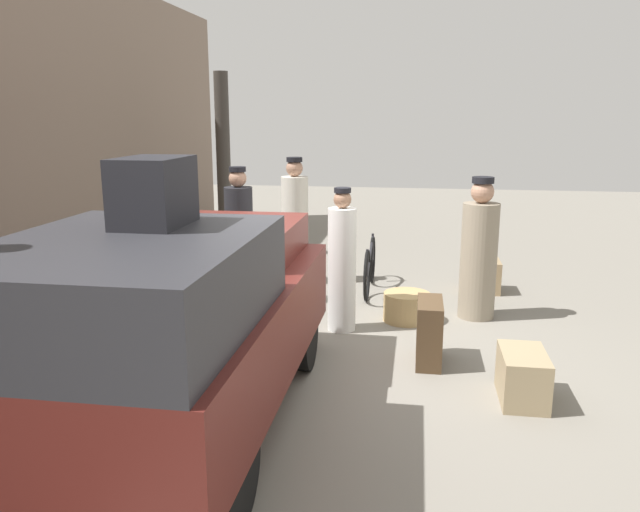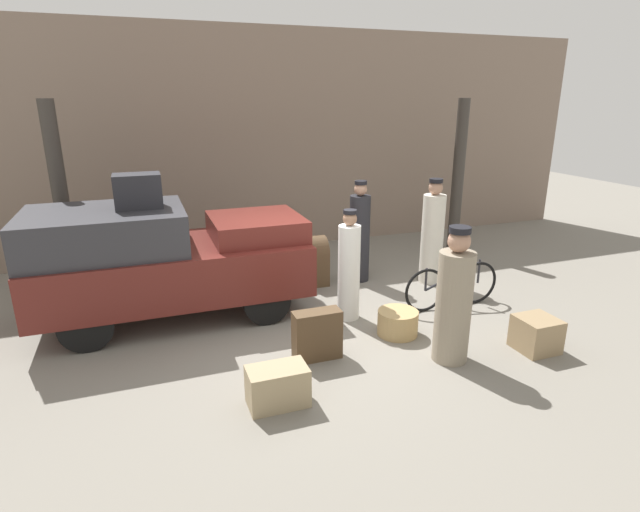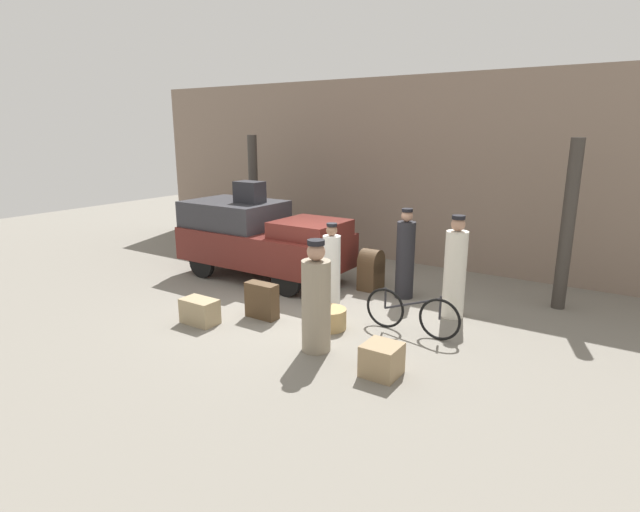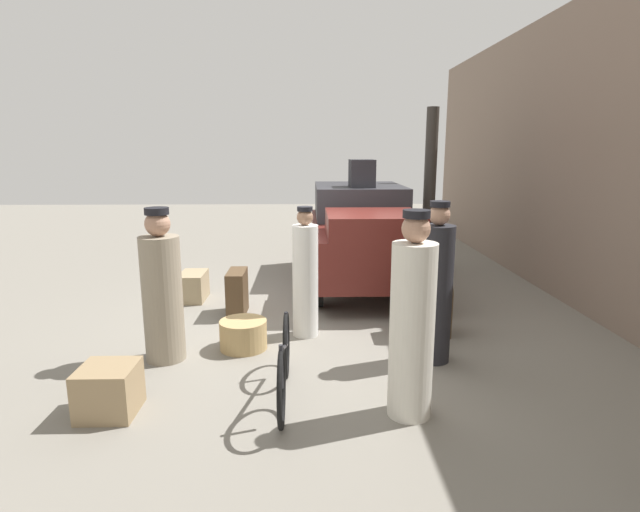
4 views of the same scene
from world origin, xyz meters
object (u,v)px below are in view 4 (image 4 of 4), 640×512
at_px(wicker_basket, 243,335).
at_px(porter_with_bicycle, 436,289).
at_px(porter_standing_middle, 162,293).
at_px(trunk_umber_medium, 109,390).
at_px(suitcase_black_upright, 193,286).
at_px(trunk_on_truck_roof, 362,173).
at_px(conductor_in_dark_uniform, 305,277).
at_px(trunk_large_brown, 237,293).
at_px(porter_lifting_near_truck, 412,325).
at_px(trunk_barrel_dark, 428,301).
at_px(truck, 362,231).
at_px(bicycle, 284,363).

distance_m(wicker_basket, porter_with_bicycle, 2.30).
relative_size(porter_standing_middle, trunk_umber_medium, 3.53).
xyz_separation_m(suitcase_black_upright, trunk_on_truck_roof, (-1.19, 2.76, 1.70)).
xyz_separation_m(conductor_in_dark_uniform, trunk_umber_medium, (1.90, -1.75, -0.54)).
bearing_deg(trunk_large_brown, porter_with_bicycle, 55.56).
bearing_deg(porter_with_bicycle, porter_lifting_near_truck, -23.28).
distance_m(porter_standing_middle, trunk_large_brown, 1.73).
distance_m(porter_standing_middle, trunk_barrel_dark, 3.22).
relative_size(conductor_in_dark_uniform, porter_lifting_near_truck, 0.90).
bearing_deg(truck, suitcase_black_upright, -71.39).
height_order(porter_standing_middle, porter_with_bicycle, porter_with_bicycle).
height_order(wicker_basket, trunk_barrel_dark, trunk_barrel_dark).
relative_size(porter_lifting_near_truck, trunk_on_truck_roof, 2.95).
distance_m(bicycle, trunk_large_brown, 2.63).
height_order(bicycle, conductor_in_dark_uniform, conductor_in_dark_uniform).
bearing_deg(conductor_in_dark_uniform, wicker_basket, -59.76).
distance_m(conductor_in_dark_uniform, trunk_large_brown, 1.37).
bearing_deg(trunk_barrel_dark, suitcase_black_upright, -115.43).
relative_size(truck, trunk_large_brown, 6.04).
height_order(truck, trunk_barrel_dark, truck).
bearing_deg(wicker_basket, bicycle, 23.79).
relative_size(bicycle, trunk_on_truck_roof, 2.63).
bearing_deg(trunk_umber_medium, trunk_large_brown, 164.40).
relative_size(truck, porter_with_bicycle, 2.15).
bearing_deg(porter_standing_middle, porter_with_bicycle, 88.06).
xyz_separation_m(truck, bicycle, (4.16, -1.17, -0.57)).
bearing_deg(bicycle, suitcase_black_upright, -153.93).
relative_size(trunk_umber_medium, trunk_on_truck_roof, 0.78).
xyz_separation_m(porter_with_bicycle, trunk_large_brown, (-1.66, -2.42, -0.51)).
height_order(suitcase_black_upright, trunk_umber_medium, trunk_umber_medium).
relative_size(wicker_basket, conductor_in_dark_uniform, 0.34).
xyz_separation_m(wicker_basket, trunk_on_truck_roof, (-3.19, 1.72, 1.74)).
distance_m(wicker_basket, trunk_on_truck_roof, 4.02).
bearing_deg(bicycle, truck, 164.28).
relative_size(porter_standing_middle, trunk_on_truck_roof, 2.76).
distance_m(bicycle, conductor_in_dark_uniform, 1.72).
distance_m(truck, trunk_on_truck_roof, 1.02).
relative_size(bicycle, trunk_barrel_dark, 1.91).
height_order(truck, wicker_basket, truck).
distance_m(trunk_large_brown, trunk_on_truck_roof, 3.18).
xyz_separation_m(wicker_basket, conductor_in_dark_uniform, (-0.43, 0.74, 0.59)).
height_order(bicycle, trunk_on_truck_roof, trunk_on_truck_roof).
height_order(porter_standing_middle, trunk_barrel_dark, porter_standing_middle).
relative_size(trunk_large_brown, trunk_on_truck_roof, 1.02).
distance_m(bicycle, trunk_on_truck_roof, 4.84).
relative_size(trunk_barrel_dark, trunk_umber_medium, 1.77).
bearing_deg(bicycle, porter_lifting_near_truck, 74.39).
relative_size(bicycle, conductor_in_dark_uniform, 1.00).
relative_size(conductor_in_dark_uniform, trunk_barrel_dark, 1.91).
distance_m(wicker_basket, porter_standing_middle, 1.07).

